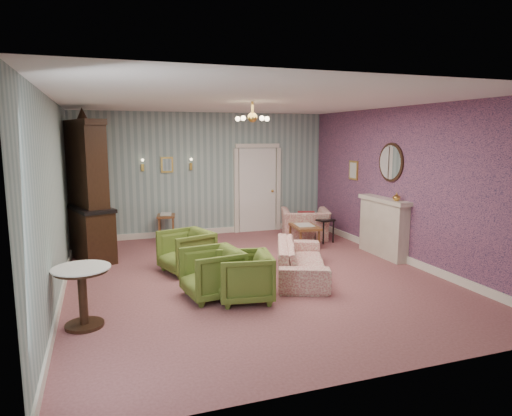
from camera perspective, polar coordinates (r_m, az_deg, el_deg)
name	(u,v)px	position (r m, az deg, el deg)	size (l,w,h in m)	color
floor	(253,276)	(7.76, -0.43, -8.57)	(7.00, 7.00, 0.00)	#945657
ceiling	(252,102)	(7.42, -0.46, 13.31)	(7.00, 7.00, 0.00)	white
wall_back	(205,174)	(10.81, -6.43, 4.24)	(6.00, 6.00, 0.00)	gray
wall_front	(374,235)	(4.33, 14.64, -3.28)	(6.00, 6.00, 0.00)	gray
wall_left	(55,200)	(7.09, -24.07, 0.97)	(7.00, 7.00, 0.00)	gray
wall_right	(404,185)	(8.87, 18.25, 2.79)	(7.00, 7.00, 0.00)	gray
wall_right_floral	(404,185)	(8.87, 18.17, 2.78)	(7.00, 7.00, 0.00)	#BC5E7B
door	(257,188)	(11.16, 0.17, 2.54)	(1.12, 0.12, 2.16)	white
olive_chair_a	(244,274)	(6.54, -1.49, -8.39)	(0.76, 0.71, 0.78)	#576B25
olive_chair_b	(212,271)	(6.70, -5.58, -7.90)	(0.78, 0.73, 0.81)	#576B25
olive_chair_c	(186,249)	(7.97, -8.82, -5.18)	(0.79, 0.74, 0.81)	#576B25
sofa_chintz	(301,254)	(7.67, 5.75, -5.79)	(2.00, 0.58, 0.78)	#A7434A
wingback_chair	(305,219)	(10.45, 6.23, -1.40)	(1.05, 0.68, 0.92)	#A7434A
dresser	(85,186)	(9.25, -20.80, 2.63)	(0.59, 1.69, 2.82)	black
fireplace	(383,227)	(9.24, 15.79, -2.33)	(0.30, 1.40, 1.16)	beige
mantel_vase	(397,197)	(8.80, 17.35, 1.36)	(0.15, 0.15, 0.15)	gold
oval_mirror	(391,162)	(9.14, 16.65, 5.55)	(0.04, 0.76, 0.84)	white
framed_print	(354,170)	(10.28, 12.24, 4.68)	(0.04, 0.34, 0.42)	gold
coffee_table	(304,235)	(9.82, 6.10, -3.45)	(0.50, 0.90, 0.46)	brown
side_table_black	(324,231)	(10.17, 8.62, -2.86)	(0.35, 0.35, 0.53)	black
pedestal_table	(83,297)	(6.07, -21.05, -10.45)	(0.71, 0.71, 0.77)	black
nesting_table	(166,227)	(10.39, -11.27, -2.34)	(0.39, 0.50, 0.65)	brown
gilt_mirror_back	(167,165)	(10.59, -11.18, 5.38)	(0.28, 0.06, 0.36)	gold
sconce_left	(143,165)	(10.50, -14.15, 5.25)	(0.16, 0.12, 0.30)	gold
sconce_right	(191,164)	(10.66, -8.23, 5.48)	(0.16, 0.12, 0.30)	gold
chandelier	(252,119)	(7.40, -0.45, 11.22)	(0.56, 0.56, 0.36)	gold
burgundy_cushion	(306,219)	(10.29, 6.34, -1.45)	(0.38, 0.10, 0.38)	maroon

